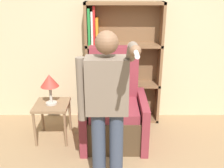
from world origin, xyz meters
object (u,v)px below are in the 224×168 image
object	(u,v)px
bookcase	(117,68)
table_lamp	(50,82)
armchair	(115,114)
person_standing	(108,104)
side_table	(53,109)

from	to	relation	value
bookcase	table_lamp	distance (m)	1.10
armchair	table_lamp	bearing A→B (deg)	179.09
person_standing	table_lamp	bearing A→B (deg)	130.72
side_table	table_lamp	world-z (taller)	table_lamp
armchair	bookcase	bearing A→B (deg)	86.35
table_lamp	bookcase	bearing A→B (deg)	32.55
bookcase	side_table	world-z (taller)	bookcase
bookcase	armchair	world-z (taller)	bookcase
table_lamp	armchair	bearing A→B (deg)	-0.91
armchair	person_standing	world-z (taller)	person_standing
side_table	armchair	bearing A→B (deg)	-0.91
bookcase	side_table	size ratio (longest dim) A/B	3.42
armchair	side_table	size ratio (longest dim) A/B	2.38
armchair	table_lamp	size ratio (longest dim) A/B	3.02
bookcase	side_table	xyz separation A→B (m)	(-0.92, -0.59, -0.44)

